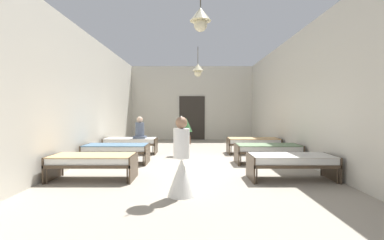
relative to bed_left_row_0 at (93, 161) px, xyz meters
The scene contains 11 objects.
ground_plane 3.00m from the bed_left_row_0, 39.94° to the left, with size 7.24×14.27×0.10m, color #9E9384.
room_shell 4.35m from the bed_left_row_0, 55.88° to the left, with size 7.04×13.87×4.05m.
bed_left_row_0 is the anchor object (origin of this frame).
bed_right_row_0 4.54m from the bed_left_row_0, ahead, with size 1.90×0.84×0.57m.
bed_left_row_1 1.90m from the bed_left_row_0, 90.00° to the left, with size 1.90×0.84×0.57m.
bed_right_row_1 4.92m from the bed_left_row_0, 22.71° to the left, with size 1.90×0.84×0.57m.
bed_left_row_2 3.80m from the bed_left_row_0, 90.00° to the left, with size 1.90×0.84×0.57m.
bed_right_row_2 5.92m from the bed_left_row_0, 39.94° to the left, with size 1.90×0.84×0.57m.
nurse_near_aisle 2.38m from the bed_left_row_0, 29.18° to the right, with size 0.52×0.52×1.49m.
patient_seated_primary 3.77m from the bed_left_row_0, 84.63° to the left, with size 0.44×0.44×0.80m.
potted_plant 7.02m from the bed_left_row_0, 73.42° to the left, with size 0.56×0.56×1.23m.
Camera 1 is at (0.00, -8.01, 1.57)m, focal length 25.11 mm.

